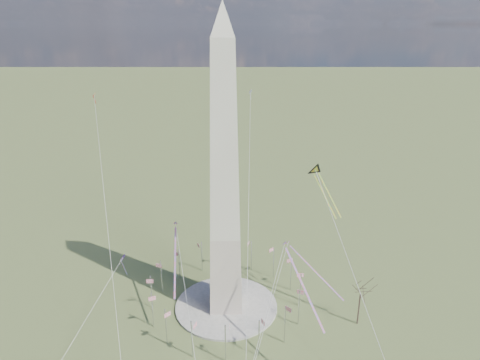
{
  "coord_description": "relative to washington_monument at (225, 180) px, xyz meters",
  "views": [
    {
      "loc": [
        2.11,
        -126.99,
        94.26
      ],
      "look_at": [
        4.85,
        0.0,
        47.89
      ],
      "focal_mm": 32.0,
      "sensor_mm": 36.0,
      "label": 1
    }
  ],
  "objects": [
    {
      "name": "kite_streamer_left",
      "position": [
        20.79,
        -21.72,
        -20.36
      ],
      "size": [
        9.94,
        22.41,
        16.18
      ],
      "rotation": [
        0.0,
        0.0,
        3.52
      ],
      "color": "#FF3528",
      "rests_on": "ground"
    },
    {
      "name": "kite_streamer_mid",
      "position": [
        -16.88,
        0.12,
        -24.16
      ],
      "size": [
        3.11,
        23.48,
        16.12
      ],
      "rotation": [
        0.0,
        0.0,
        3.22
      ],
      "color": "#FF3528",
      "rests_on": "ground"
    },
    {
      "name": "kite_small_white",
      "position": [
        9.93,
        43.15,
        20.94
      ],
      "size": [
        1.15,
        1.63,
        4.08
      ],
      "rotation": [
        0.0,
        0.0,
        2.91
      ],
      "color": "silver",
      "rests_on": "ground"
    },
    {
      "name": "ground",
      "position": [
        0.0,
        0.0,
        -47.95
      ],
      "size": [
        2000.0,
        2000.0,
        0.0
      ],
      "primitive_type": "plane",
      "color": "#5A6130",
      "rests_on": "ground"
    },
    {
      "name": "washington_monument",
      "position": [
        0.0,
        0.0,
        0.0
      ],
      "size": [
        15.56,
        15.56,
        100.0
      ],
      "color": "beige",
      "rests_on": "plaza"
    },
    {
      "name": "kite_streamer_right",
      "position": [
        28.37,
        3.27,
        -32.17
      ],
      "size": [
        18.92,
        15.59,
        15.93
      ],
      "rotation": [
        0.0,
        0.0,
        4.04
      ],
      "color": "#FF3528",
      "rests_on": "ground"
    },
    {
      "name": "kite_delta_black",
      "position": [
        31.91,
        12.84,
        -2.39
      ],
      "size": [
        10.19,
        17.87,
        14.63
      ],
      "rotation": [
        0.0,
        0.0,
        3.5
      ],
      "color": "black",
      "rests_on": "ground"
    },
    {
      "name": "kite_diamond_purple",
      "position": [
        -34.93,
        0.88,
        -29.11
      ],
      "size": [
        1.59,
        2.73,
        8.63
      ],
      "rotation": [
        0.0,
        0.0,
        2.77
      ],
      "color": "#391665",
      "rests_on": "ground"
    },
    {
      "name": "kite_small_red",
      "position": [
        -46.81,
        28.04,
        22.12
      ],
      "size": [
        1.0,
        1.68,
        3.98
      ],
      "rotation": [
        0.0,
        0.0,
        2.81
      ],
      "color": "red",
      "rests_on": "ground"
    },
    {
      "name": "tree_near",
      "position": [
        43.94,
        -9.87,
        -35.57
      ],
      "size": [
        9.92,
        9.92,
        17.35
      ],
      "color": "#45302A",
      "rests_on": "ground"
    },
    {
      "name": "plaza",
      "position": [
        0.0,
        0.0,
        -47.55
      ],
      "size": [
        36.0,
        36.0,
        0.8
      ],
      "primitive_type": "cylinder",
      "color": "#B8B0A8",
      "rests_on": "ground"
    },
    {
      "name": "flagpole_ring",
      "position": [
        -0.0,
        -0.0,
        -40.68
      ],
      "size": [
        54.4,
        54.4,
        13.0
      ],
      "color": "silver",
      "rests_on": "ground"
    }
  ]
}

